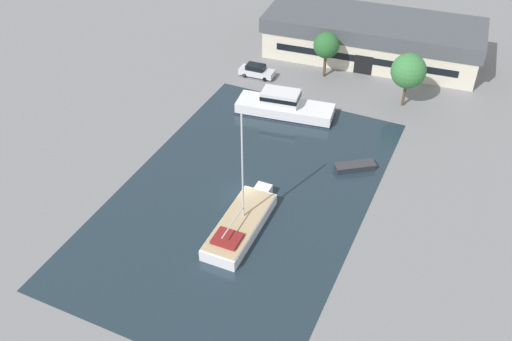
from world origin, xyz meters
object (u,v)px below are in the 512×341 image
at_px(quay_tree_near_building, 326,45).
at_px(sailboat_moored, 241,224).
at_px(quay_tree_by_water, 408,71).
at_px(small_dinghy, 355,167).
at_px(parked_car, 257,71).
at_px(motor_cruiser, 284,106).
at_px(warehouse_building, 372,38).

relative_size(quay_tree_near_building, sailboat_moored, 0.49).
xyz_separation_m(quay_tree_near_building, quay_tree_by_water, (11.13, -2.88, 0.27)).
bearing_deg(small_dinghy, parked_car, 16.39).
bearing_deg(quay_tree_near_building, motor_cruiser, -97.03).
xyz_separation_m(sailboat_moored, motor_cruiser, (-3.95, 19.88, 0.39)).
distance_m(warehouse_building, motor_cruiser, 19.49).
xyz_separation_m(warehouse_building, small_dinghy, (5.58, -25.45, -2.53)).
distance_m(quay_tree_near_building, sailboat_moored, 30.99).
height_order(sailboat_moored, small_dinghy, sailboat_moored).
relative_size(parked_car, small_dinghy, 1.10).
xyz_separation_m(parked_car, sailboat_moored, (10.68, -26.85, -0.14)).
height_order(quay_tree_near_building, motor_cruiser, quay_tree_near_building).
bearing_deg(warehouse_building, motor_cruiser, -110.88).
distance_m(quay_tree_by_water, small_dinghy, 15.40).
xyz_separation_m(quay_tree_by_water, sailboat_moored, (-8.50, -27.78, -3.99)).
xyz_separation_m(quay_tree_near_building, parked_car, (-8.06, -3.81, -3.58)).
height_order(parked_car, motor_cruiser, motor_cruiser).
distance_m(parked_car, sailboat_moored, 28.90).
height_order(quay_tree_by_water, small_dinghy, quay_tree_by_water).
xyz_separation_m(warehouse_building, sailboat_moored, (-1.35, -38.54, -2.19)).
height_order(warehouse_building, quay_tree_by_water, quay_tree_by_water).
relative_size(sailboat_moored, motor_cruiser, 1.04).
bearing_deg(sailboat_moored, motor_cruiser, 100.25).
bearing_deg(sailboat_moored, quay_tree_by_water, 71.99).
relative_size(quay_tree_near_building, quay_tree_by_water, 0.90).
bearing_deg(small_dinghy, motor_cruiser, 22.42).
xyz_separation_m(quay_tree_by_water, motor_cruiser, (-12.46, -7.90, -3.60)).
relative_size(motor_cruiser, small_dinghy, 2.81).
bearing_deg(sailboat_moored, parked_car, 110.71).
bearing_deg(quay_tree_by_water, small_dinghy, -96.13).
height_order(warehouse_building, parked_car, warehouse_building).
height_order(parked_car, sailboat_moored, sailboat_moored).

